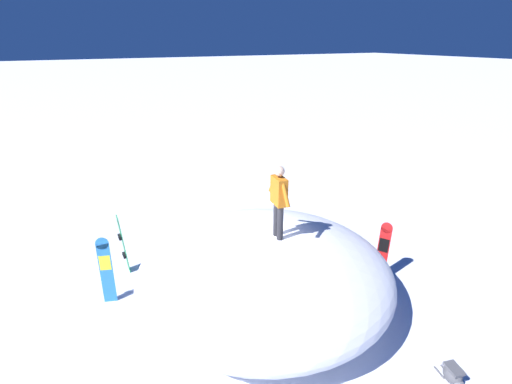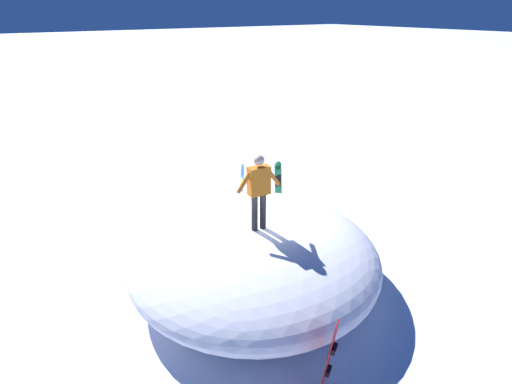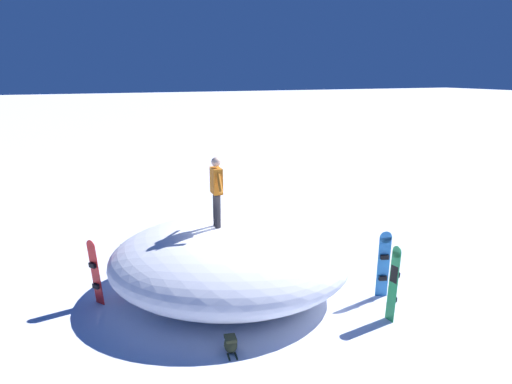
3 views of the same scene
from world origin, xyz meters
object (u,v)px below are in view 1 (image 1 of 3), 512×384
object	(u,v)px
snowboarder_standing	(279,198)
snowboard_secondary_upright	(383,251)
backpack_near	(253,237)
backpack_far	(453,375)
snowboard_tertiary_upright	(106,269)
snowboard_primary_upright	(123,243)

from	to	relation	value
snowboarder_standing	snowboard_secondary_upright	bearing A→B (deg)	-100.43
backpack_near	backpack_far	distance (m)	6.28
snowboard_secondary_upright	snowboard_tertiary_upright	size ratio (longest dim) A/B	0.96
snowboard_secondary_upright	snowboarder_standing	bearing A→B (deg)	79.57
snowboarder_standing	backpack_far	size ratio (longest dim) A/B	2.76
backpack_near	backpack_far	bearing A→B (deg)	-171.05
snowboarder_standing	snowboard_primary_upright	distance (m)	4.55
snowboard_tertiary_upright	snowboard_primary_upright	bearing A→B (deg)	-26.91
snowboard_tertiary_upright	snowboarder_standing	bearing A→B (deg)	-117.03
snowboard_primary_upright	snowboard_tertiary_upright	xyz separation A→B (m)	(-1.05, 0.53, -0.01)
backpack_near	snowboard_secondary_upright	bearing A→B (deg)	-146.46
backpack_far	snowboard_secondary_upright	bearing A→B (deg)	-20.98
snowboard_secondary_upright	backpack_near	bearing A→B (deg)	33.54
snowboard_primary_upright	snowboard_secondary_upright	world-z (taller)	snowboard_primary_upright
snowboarder_standing	backpack_far	world-z (taller)	snowboarder_standing
snowboarder_standing	snowboard_primary_upright	bearing A→B (deg)	46.65
snowboarder_standing	snowboard_tertiary_upright	distance (m)	4.40
snowboard_tertiary_upright	backpack_near	world-z (taller)	snowboard_tertiary_upright
snowboard_primary_upright	snowboard_tertiary_upright	world-z (taller)	snowboard_primary_upright
backpack_near	snowboard_primary_upright	bearing A→B (deg)	87.25
snowboarder_standing	backpack_near	world-z (taller)	snowboarder_standing
snowboard_tertiary_upright	backpack_far	xyz separation A→B (m)	(-5.34, -5.25, -0.69)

